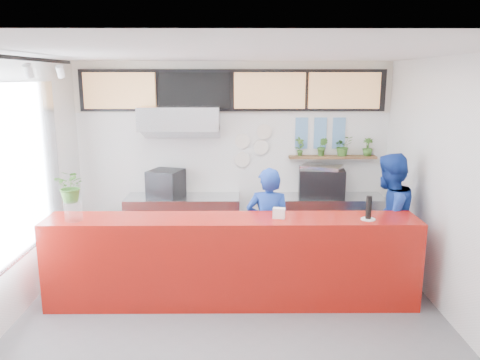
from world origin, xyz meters
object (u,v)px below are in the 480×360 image
(panini_oven, at_px, (166,183))
(staff_center, at_px, (268,228))
(espresso_machine, at_px, (321,183))
(staff_right, at_px, (387,220))
(pepper_mill, at_px, (369,207))
(service_counter, at_px, (232,261))

(panini_oven, bearing_deg, staff_center, -21.07)
(panini_oven, bearing_deg, espresso_machine, 19.46)
(staff_right, height_order, pepper_mill, staff_right)
(staff_right, bearing_deg, panini_oven, -60.98)
(staff_right, bearing_deg, staff_center, -36.68)
(staff_center, bearing_deg, espresso_machine, -116.79)
(espresso_machine, distance_m, staff_center, 1.63)
(panini_oven, height_order, pepper_mill, pepper_mill)
(espresso_machine, bearing_deg, panini_oven, -174.02)
(service_counter, xyz_separation_m, panini_oven, (-1.06, 1.80, 0.56))
(pepper_mill, bearing_deg, staff_center, 153.26)
(staff_right, bearing_deg, service_counter, -24.13)
(service_counter, distance_m, espresso_machine, 2.35)
(espresso_machine, bearing_deg, staff_center, -119.14)
(service_counter, height_order, staff_center, staff_center)
(service_counter, bearing_deg, panini_oven, 120.44)
(panini_oven, relative_size, staff_right, 0.27)
(espresso_machine, bearing_deg, staff_right, -55.62)
(espresso_machine, xyz_separation_m, staff_center, (-0.92, -1.31, -0.31))
(staff_center, distance_m, staff_right, 1.59)
(service_counter, relative_size, staff_right, 2.51)
(service_counter, relative_size, espresso_machine, 6.45)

